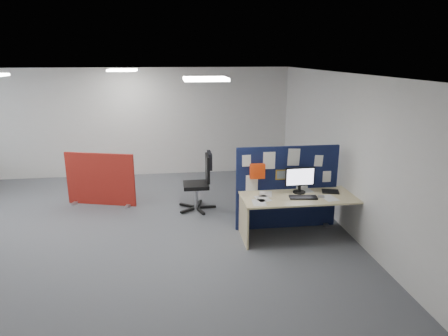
{
  "coord_description": "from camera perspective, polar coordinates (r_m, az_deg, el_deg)",
  "views": [
    {
      "loc": [
        1.51,
        -6.62,
        2.99
      ],
      "look_at": [
        2.44,
        0.32,
        1.0
      ],
      "focal_mm": 32.0,
      "sensor_mm": 36.0,
      "label": 1
    }
  ],
  "objects": [
    {
      "name": "desk_papers",
      "position": [
        6.7,
        8.66,
        -4.04
      ],
      "size": [
        1.43,
        0.81,
        0.0
      ],
      "color": "white",
      "rests_on": "main_desk"
    },
    {
      "name": "ceiling",
      "position": [
        6.8,
        -20.92,
        12.4
      ],
      "size": [
        9.0,
        7.0,
        0.02
      ],
      "primitive_type": "cube",
      "color": "white",
      "rests_on": "wall_back"
    },
    {
      "name": "floor",
      "position": [
        7.42,
        -18.86,
        -8.81
      ],
      "size": [
        9.0,
        9.0,
        0.0
      ],
      "primitive_type": "plane",
      "color": "#525459",
      "rests_on": "ground"
    },
    {
      "name": "mouse",
      "position": [
        6.77,
        13.71,
        -3.99
      ],
      "size": [
        0.11,
        0.07,
        0.03
      ],
      "primitive_type": "cube",
      "rotation": [
        0.0,
        0.0,
        -0.12
      ],
      "color": "#A5A4AA",
      "rests_on": "main_desk"
    },
    {
      "name": "monitor_main",
      "position": [
        6.85,
        10.79,
        -1.52
      ],
      "size": [
        0.51,
        0.21,
        0.44
      ],
      "rotation": [
        0.0,
        0.0,
        0.04
      ],
      "color": "black",
      "rests_on": "main_desk"
    },
    {
      "name": "red_divider",
      "position": [
        8.53,
        -17.24,
        -1.62
      ],
      "size": [
        1.41,
        0.45,
        1.09
      ],
      "rotation": [
        0.0,
        0.0,
        -0.28
      ],
      "color": "maroon",
      "rests_on": "floor"
    },
    {
      "name": "wall_right",
      "position": [
        7.45,
        16.29,
        2.5
      ],
      "size": [
        0.02,
        7.0,
        2.7
      ],
      "primitive_type": "cube",
      "color": "silver",
      "rests_on": "floor"
    },
    {
      "name": "wall_back",
      "position": [
        10.37,
        -15.97,
        6.15
      ],
      "size": [
        9.0,
        0.02,
        2.7
      ],
      "primitive_type": "cube",
      "color": "silver",
      "rests_on": "floor"
    },
    {
      "name": "keyboard",
      "position": [
        6.68,
        11.25,
        -4.13
      ],
      "size": [
        0.47,
        0.24,
        0.02
      ],
      "primitive_type": "cube",
      "rotation": [
        0.0,
        0.0,
        -0.14
      ],
      "color": "black",
      "rests_on": "main_desk"
    },
    {
      "name": "ceiling_lights",
      "position": [
        7.39,
        -17.18,
        12.69
      ],
      "size": [
        4.1,
        4.1,
        0.04
      ],
      "color": "white",
      "rests_on": "ceiling"
    },
    {
      "name": "office_chair",
      "position": [
        7.87,
        -3.19,
        -1.44
      ],
      "size": [
        0.73,
        0.77,
        1.15
      ],
      "rotation": [
        0.0,
        0.0,
        0.0
      ],
      "color": "black",
      "rests_on": "floor"
    },
    {
      "name": "main_desk",
      "position": [
        6.86,
        10.52,
        -5.09
      ],
      "size": [
        1.94,
        0.86,
        0.73
      ],
      "color": "#D8C08A",
      "rests_on": "floor"
    },
    {
      "name": "navy_divider",
      "position": [
        7.08,
        8.8,
        -2.74
      ],
      "size": [
        1.8,
        0.3,
        1.49
      ],
      "color": "#0F1238",
      "rests_on": "floor"
    },
    {
      "name": "paper_tray",
      "position": [
        7.08,
        14.95,
        -3.26
      ],
      "size": [
        0.33,
        0.29,
        0.01
      ],
      "primitive_type": "cube",
      "rotation": [
        0.0,
        0.0,
        -0.29
      ],
      "color": "black",
      "rests_on": "main_desk"
    }
  ]
}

